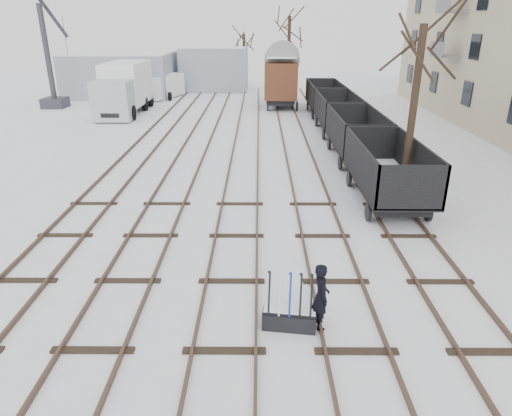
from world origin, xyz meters
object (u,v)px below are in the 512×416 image
at_px(ground_frame, 289,318).
at_px(crane, 52,78).
at_px(freight_wagon_a, 387,180).
at_px(panel_van, 162,86).
at_px(box_van_wagon, 282,78).
at_px(lorry, 124,88).
at_px(worker, 321,296).

height_order(ground_frame, crane, crane).
relative_size(ground_frame, crane, 0.16).
bearing_deg(crane, freight_wagon_a, -42.93).
bearing_deg(panel_van, ground_frame, -52.49).
xyz_separation_m(ground_frame, freight_wagon_a, (4.48, 8.48, 0.67)).
height_order(ground_frame, box_van_wagon, box_van_wagon).
height_order(box_van_wagon, lorry, box_van_wagon).
xyz_separation_m(box_van_wagon, lorry, (-12.76, -3.04, -0.46)).
distance_m(ground_frame, panel_van, 37.46).
xyz_separation_m(lorry, panel_van, (1.37, 8.01, -0.88)).
relative_size(panel_van, crane, 0.58).
xyz_separation_m(worker, lorry, (-12.30, 27.93, 1.16)).
height_order(freight_wagon_a, box_van_wagon, box_van_wagon).
bearing_deg(lorry, panel_van, 80.43).
relative_size(worker, panel_van, 0.32).
relative_size(freight_wagon_a, crane, 0.65).
distance_m(worker, panel_van, 37.57).
bearing_deg(ground_frame, panel_van, 113.51).
relative_size(worker, lorry, 0.20).
bearing_deg(ground_frame, box_van_wagon, 95.51).
height_order(worker, panel_van, panel_van).
bearing_deg(box_van_wagon, freight_wagon_a, -77.67).
relative_size(worker, box_van_wagon, 0.30).
bearing_deg(worker, lorry, 17.27).
height_order(freight_wagon_a, crane, crane).
xyz_separation_m(ground_frame, panel_van, (-10.17, 36.04, 0.86)).
distance_m(worker, box_van_wagon, 31.02).
xyz_separation_m(ground_frame, lorry, (-11.55, 28.03, 1.73)).
relative_size(lorry, panel_van, 1.60).
distance_m(ground_frame, crane, 36.07).
bearing_deg(freight_wagon_a, box_van_wagon, 98.22).
bearing_deg(box_van_wagon, worker, -86.74).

